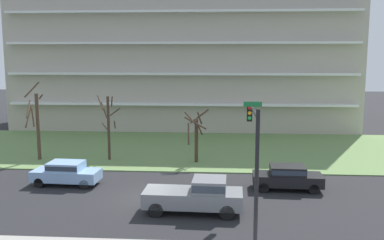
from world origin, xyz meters
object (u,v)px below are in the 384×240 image
Objects in this scene: sedan_blue_center_left at (66,172)px; sedan_black_center_right at (287,176)px; tree_center at (196,135)px; pickup_gray_near_left at (197,195)px; tree_left at (109,125)px; tree_far_left at (36,123)px; traffic_signal_mast at (254,145)px.

sedan_black_center_right is at bearing -176.97° from sedan_blue_center_left.
sedan_blue_center_left is at bearing -142.23° from tree_center.
pickup_gray_near_left is 10.06m from sedan_blue_center_left.
tree_left reaches higher than sedan_blue_center_left.
tree_left is at bearing 176.81° from tree_center.
sedan_blue_center_left is at bearing 155.27° from pickup_gray_near_left.
tree_left is at bearing 3.31° from tree_far_left.
sedan_blue_center_left and sedan_black_center_right have the same top height.
tree_left is (5.86, 0.34, -0.17)m from tree_far_left.
sedan_black_center_right is (6.27, -6.40, -1.44)m from tree_center.
traffic_signal_mast is at bearing 151.93° from sedan_blue_center_left.
pickup_gray_near_left is at bearing -86.16° from tree_center.
tree_center reaches higher than sedan_blue_center_left.
sedan_black_center_right is at bearing -26.89° from tree_left.
tree_far_left is 1.19× the size of tree_left.
sedan_black_center_right is 8.39m from traffic_signal_mast.
tree_far_left is at bearing -50.71° from sedan_blue_center_left.
tree_left is 7.18m from tree_center.
sedan_blue_center_left is at bearing -99.37° from tree_left.
tree_left is 15.18m from sedan_black_center_right.
sedan_blue_center_left is at bearing 148.91° from traffic_signal_mast.
tree_far_left reaches higher than tree_left.
traffic_signal_mast is at bearing -41.01° from pickup_gray_near_left.
tree_center is 0.68× the size of traffic_signal_mast.
tree_center is (7.14, -0.40, -0.65)m from tree_left.
tree_far_left reaches higher than pickup_gray_near_left.
traffic_signal_mast is (3.53, -13.51, 2.05)m from tree_center.
tree_center is 10.55m from sedan_blue_center_left.
tree_far_left is at bearing 140.62° from traffic_signal_mast.
tree_left is at bearing 127.49° from traffic_signal_mast.
tree_center is (13.00, -0.06, -0.82)m from tree_far_left.
pickup_gray_near_left is at bearing -38.62° from tree_far_left.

